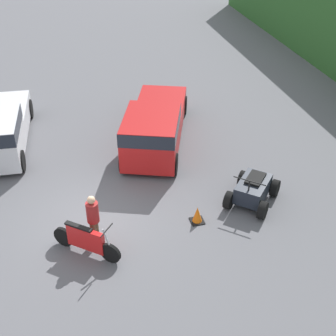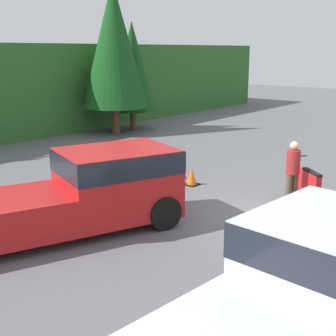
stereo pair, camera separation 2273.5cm
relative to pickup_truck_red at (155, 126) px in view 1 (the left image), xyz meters
The scene contains 6 objects.
ground_plane 4.74m from the pickup_truck_red, 37.52° to the right, with size 80.00×80.00×0.00m, color #5B5B60.
pickup_truck_red is the anchor object (origin of this frame).
dirt_bike 6.07m from the pickup_truck_red, 32.42° to the right, with size 1.49×1.74×1.16m.
quad_atv 4.71m from the pickup_truck_red, 28.88° to the left, with size 2.29×2.26×1.15m.
rider_person 5.60m from the pickup_truck_red, 31.83° to the right, with size 0.47×0.47×1.72m.
traffic_cone 4.67m from the pickup_truck_red, ahead, with size 0.42×0.42×0.55m.
Camera 1 is at (11.39, -0.73, 9.54)m, focal length 50.00 mm.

